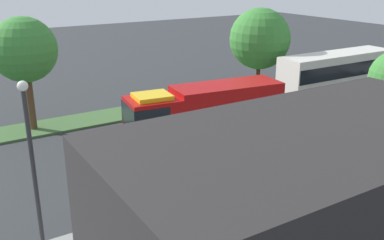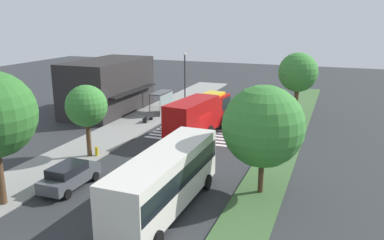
# 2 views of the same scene
# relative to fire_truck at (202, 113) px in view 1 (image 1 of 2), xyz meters

# --- Properties ---
(ground_plane) EXTENTS (120.00, 120.00, 0.00)m
(ground_plane) POSITION_rel_fire_truck_xyz_m (-1.67, -0.64, -2.07)
(ground_plane) COLOR #2D3033
(sidewalk) EXTENTS (60.00, 4.85, 0.14)m
(sidewalk) POSITION_rel_fire_truck_xyz_m (-1.67, 7.66, -2.00)
(sidewalk) COLOR gray
(sidewalk) RESTS_ON ground_plane
(median_strip) EXTENTS (60.00, 3.00, 0.14)m
(median_strip) POSITION_rel_fire_truck_xyz_m (-1.67, -8.02, -2.00)
(median_strip) COLOR #3D6033
(median_strip) RESTS_ON ground_plane
(crosswalk) EXTENTS (5.85, 10.58, 0.01)m
(crosswalk) POSITION_rel_fire_truck_xyz_m (0.19, -0.64, -2.06)
(crosswalk) COLOR silver
(crosswalk) RESTS_ON ground_plane
(fire_truck) EXTENTS (9.88, 3.67, 3.66)m
(fire_truck) POSITION_rel_fire_truck_xyz_m (0.00, 0.00, 0.00)
(fire_truck) COLOR #A50C0C
(fire_truck) RESTS_ON ground_plane
(transit_bus) EXTENTS (10.79, 2.96, 3.63)m
(transit_bus) POSITION_rel_fire_truck_xyz_m (-15.31, -3.29, 0.08)
(transit_bus) COLOR silver
(transit_bus) RESTS_ON ground_plane
(bus_stop_shelter) EXTENTS (3.50, 1.40, 2.46)m
(bus_stop_shelter) POSITION_rel_fire_truck_xyz_m (6.13, 6.60, -0.18)
(bus_stop_shelter) COLOR #4C4C51
(bus_stop_shelter) RESTS_ON sidewalk
(bench_near_shelter) EXTENTS (1.60, 0.50, 0.90)m
(bench_near_shelter) POSITION_rel_fire_truck_xyz_m (2.13, 6.62, -1.47)
(bench_near_shelter) COLOR black
(bench_near_shelter) RESTS_ON sidewalk
(street_lamp) EXTENTS (0.36, 0.36, 6.56)m
(street_lamp) POSITION_rel_fire_truck_xyz_m (10.81, 5.84, 1.92)
(street_lamp) COLOR #2D2D30
(street_lamp) RESTS_ON sidewalk
(storefront_building) EXTENTS (11.98, 6.79, 6.17)m
(storefront_building) POSITION_rel_fire_truck_xyz_m (4.77, 13.07, 1.02)
(storefront_building) COLOR #282626
(storefront_building) RESTS_ON ground_plane
(median_tree_far_west) EXTENTS (5.15, 5.15, 6.96)m
(median_tree_far_west) POSITION_rel_fire_truck_xyz_m (-11.03, -8.02, 2.45)
(median_tree_far_west) COLOR #47301E
(median_tree_far_west) RESTS_ON median_strip
(median_tree_west) EXTENTS (4.11, 4.11, 7.29)m
(median_tree_west) POSITION_rel_fire_truck_xyz_m (8.00, -8.02, 3.27)
(median_tree_west) COLOR #513823
(median_tree_west) RESTS_ON median_strip
(fire_hydrant) EXTENTS (0.28, 0.28, 0.70)m
(fire_hydrant) POSITION_rel_fire_truck_xyz_m (-8.90, 5.74, -1.58)
(fire_hydrant) COLOR gold
(fire_hydrant) RESTS_ON sidewalk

